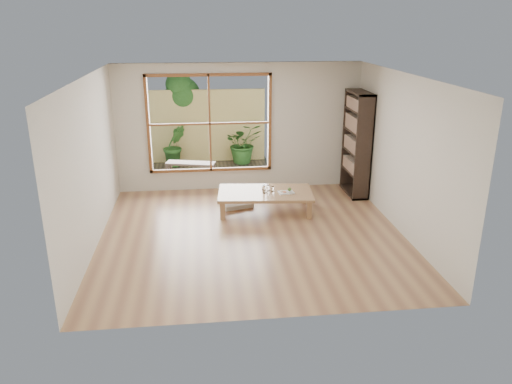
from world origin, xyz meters
TOP-DOWN VIEW (x-y plane):
  - ground at (0.00, 0.00)m, footprint 5.00×5.00m
  - low_table at (0.36, 1.04)m, footprint 1.81×1.13m
  - floor_cushion at (-0.18, 1.42)m, footprint 0.69×0.69m
  - bookshelf at (2.31, 1.84)m, footprint 0.33×0.94m
  - glass_tall at (0.35, 0.97)m, footprint 0.08×0.08m
  - glass_mid at (0.50, 1.05)m, footprint 0.06×0.06m
  - glass_short at (0.42, 1.12)m, footprint 0.08×0.08m
  - glass_small at (0.34, 1.16)m, footprint 0.06×0.06m
  - food_tray at (0.74, 0.94)m, footprint 0.30×0.23m
  - deck at (-0.60, 3.56)m, footprint 2.80×2.00m
  - garden_bench at (-1.04, 3.23)m, footprint 1.14×0.58m
  - bamboo_fence at (-0.60, 4.56)m, footprint 2.80×0.06m
  - shrub_right at (0.25, 4.32)m, footprint 1.00×0.91m
  - shrub_left at (-1.42, 4.21)m, footprint 0.67×0.60m
  - garden_tree at (-1.28, 4.86)m, footprint 1.04×0.85m

SIDE VIEW (x-z plane):
  - ground at x=0.00m, z-range 0.00..0.00m
  - deck at x=-0.60m, z-range -0.03..0.03m
  - floor_cushion at x=-0.18m, z-range 0.00..0.08m
  - garden_bench at x=-1.04m, z-range 0.14..0.48m
  - low_table at x=0.36m, z-range 0.14..0.52m
  - food_tray at x=0.74m, z-range 0.35..0.44m
  - glass_small at x=0.34m, z-range 0.38..0.45m
  - glass_mid at x=0.50m, z-range 0.38..0.47m
  - glass_short at x=0.42m, z-range 0.38..0.47m
  - glass_tall at x=0.35m, z-range 0.38..0.53m
  - shrub_right at x=0.25m, z-range 0.02..1.01m
  - shrub_left at x=-1.42m, z-range 0.02..1.03m
  - bamboo_fence at x=-0.60m, z-range 0.00..1.80m
  - bookshelf at x=2.31m, z-range 0.00..2.08m
  - garden_tree at x=-1.28m, z-range 0.52..2.74m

